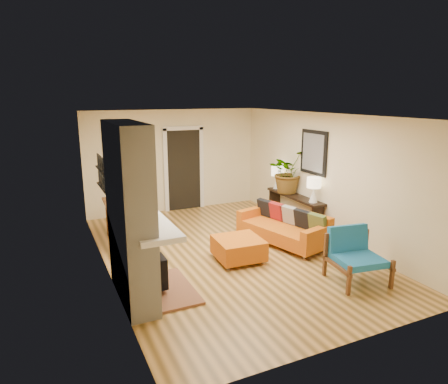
{
  "coord_description": "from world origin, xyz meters",
  "views": [
    {
      "loc": [
        -3.12,
        -6.49,
        2.95
      ],
      "look_at": [
        0.0,
        0.2,
        1.15
      ],
      "focal_mm": 32.0,
      "sensor_mm": 36.0,
      "label": 1
    }
  ],
  "objects_px": {
    "blue_chair": "(354,252)",
    "lamp_far": "(277,175)",
    "console_table": "(295,202)",
    "lamp_near": "(314,187)",
    "sofa": "(285,227)",
    "houseplant": "(288,171)",
    "ottoman": "(238,248)",
    "dining_table": "(129,209)"
  },
  "relations": [
    {
      "from": "console_table",
      "to": "lamp_far",
      "type": "xyz_separation_m",
      "value": [
        0.0,
        0.76,
        0.49
      ]
    },
    {
      "from": "ottoman",
      "to": "lamp_near",
      "type": "distance_m",
      "value": 2.29
    },
    {
      "from": "blue_chair",
      "to": "console_table",
      "type": "bearing_deg",
      "value": 75.3
    },
    {
      "from": "console_table",
      "to": "lamp_far",
      "type": "distance_m",
      "value": 0.9
    },
    {
      "from": "blue_chair",
      "to": "ottoman",
      "type": "bearing_deg",
      "value": 132.53
    },
    {
      "from": "houseplant",
      "to": "dining_table",
      "type": "bearing_deg",
      "value": 175.2
    },
    {
      "from": "lamp_near",
      "to": "dining_table",
      "type": "bearing_deg",
      "value": 160.63
    },
    {
      "from": "dining_table",
      "to": "sofa",
      "type": "bearing_deg",
      "value": -26.46
    },
    {
      "from": "blue_chair",
      "to": "lamp_far",
      "type": "relative_size",
      "value": 1.73
    },
    {
      "from": "lamp_near",
      "to": "houseplant",
      "type": "bearing_deg",
      "value": 90.59
    },
    {
      "from": "console_table",
      "to": "lamp_near",
      "type": "height_order",
      "value": "lamp_near"
    },
    {
      "from": "sofa",
      "to": "dining_table",
      "type": "bearing_deg",
      "value": 153.54
    },
    {
      "from": "dining_table",
      "to": "lamp_near",
      "type": "xyz_separation_m",
      "value": [
        3.64,
        -1.28,
        0.38
      ]
    },
    {
      "from": "sofa",
      "to": "dining_table",
      "type": "height_order",
      "value": "dining_table"
    },
    {
      "from": "sofa",
      "to": "console_table",
      "type": "distance_m",
      "value": 1.15
    },
    {
      "from": "blue_chair",
      "to": "dining_table",
      "type": "relative_size",
      "value": 0.48
    },
    {
      "from": "console_table",
      "to": "lamp_far",
      "type": "relative_size",
      "value": 3.43
    },
    {
      "from": "sofa",
      "to": "blue_chair",
      "type": "distance_m",
      "value": 1.91
    },
    {
      "from": "sofa",
      "to": "console_table",
      "type": "height_order",
      "value": "sofa"
    },
    {
      "from": "blue_chair",
      "to": "lamp_far",
      "type": "xyz_separation_m",
      "value": [
        0.71,
        3.47,
        0.6
      ]
    },
    {
      "from": "sofa",
      "to": "blue_chair",
      "type": "bearing_deg",
      "value": -87.66
    },
    {
      "from": "sofa",
      "to": "ottoman",
      "type": "distance_m",
      "value": 1.35
    },
    {
      "from": "sofa",
      "to": "blue_chair",
      "type": "xyz_separation_m",
      "value": [
        0.08,
        -1.9,
        0.13
      ]
    },
    {
      "from": "sofa",
      "to": "lamp_far",
      "type": "height_order",
      "value": "lamp_far"
    },
    {
      "from": "console_table",
      "to": "lamp_near",
      "type": "bearing_deg",
      "value": -90.0
    },
    {
      "from": "dining_table",
      "to": "houseplant",
      "type": "relative_size",
      "value": 1.92
    },
    {
      "from": "lamp_far",
      "to": "houseplant",
      "type": "bearing_deg",
      "value": -91.26
    },
    {
      "from": "ottoman",
      "to": "blue_chair",
      "type": "bearing_deg",
      "value": -47.47
    },
    {
      "from": "blue_chair",
      "to": "lamp_near",
      "type": "distance_m",
      "value": 2.24
    },
    {
      "from": "dining_table",
      "to": "console_table",
      "type": "relative_size",
      "value": 1.04
    },
    {
      "from": "blue_chair",
      "to": "sofa",
      "type": "bearing_deg",
      "value": 92.34
    },
    {
      "from": "dining_table",
      "to": "lamp_far",
      "type": "height_order",
      "value": "lamp_far"
    },
    {
      "from": "lamp_near",
      "to": "houseplant",
      "type": "relative_size",
      "value": 0.54
    },
    {
      "from": "sofa",
      "to": "lamp_near",
      "type": "bearing_deg",
      "value": 10.02
    },
    {
      "from": "ottoman",
      "to": "blue_chair",
      "type": "xyz_separation_m",
      "value": [
        1.36,
        -1.48,
        0.22
      ]
    },
    {
      "from": "lamp_near",
      "to": "console_table",
      "type": "bearing_deg",
      "value": 90.0
    },
    {
      "from": "console_table",
      "to": "lamp_near",
      "type": "xyz_separation_m",
      "value": [
        0.0,
        -0.67,
        0.49
      ]
    },
    {
      "from": "console_table",
      "to": "lamp_near",
      "type": "distance_m",
      "value": 0.82
    },
    {
      "from": "dining_table",
      "to": "houseplant",
      "type": "xyz_separation_m",
      "value": [
        3.63,
        -0.3,
        0.55
      ]
    },
    {
      "from": "blue_chair",
      "to": "lamp_near",
      "type": "relative_size",
      "value": 1.73
    },
    {
      "from": "ottoman",
      "to": "lamp_near",
      "type": "relative_size",
      "value": 1.6
    },
    {
      "from": "blue_chair",
      "to": "houseplant",
      "type": "xyz_separation_m",
      "value": [
        0.7,
        3.02,
        0.76
      ]
    }
  ]
}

